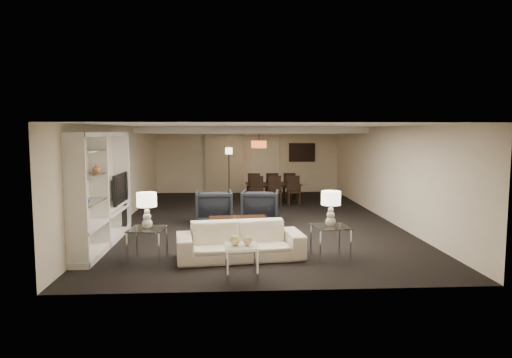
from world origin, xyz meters
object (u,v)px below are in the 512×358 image
at_px(marble_table, 242,261).
at_px(chair_nm, 275,191).
at_px(vase_blue, 85,199).
at_px(floor_speaker, 124,212).
at_px(coffee_table, 238,228).
at_px(side_table_left, 148,244).
at_px(armchair_left, 214,207).
at_px(vase_amber, 96,168).
at_px(armchair_right, 260,206).
at_px(television, 115,188).
at_px(dining_table, 273,193).
at_px(chair_nr, 294,191).
at_px(chair_fr, 289,186).
at_px(pendant_light, 259,144).
at_px(sofa, 240,241).
at_px(table_lamp_right, 331,209).
at_px(table_lamp_left, 147,211).
at_px(chair_nl, 256,191).
at_px(chair_fm, 271,186).
at_px(floor_lamp, 229,172).
at_px(side_table_right, 330,242).
at_px(chair_fl, 254,186).

xyz_separation_m(marble_table, chair_nm, (1.26, 7.11, 0.20)).
relative_size(vase_blue, floor_speaker, 0.19).
bearing_deg(coffee_table, side_table_left, -136.74).
xyz_separation_m(armchair_left, vase_amber, (-2.19, -2.55, 1.21)).
height_order(armchair_right, chair_nm, chair_nm).
xyz_separation_m(television, dining_table, (4.02, 4.63, -0.77)).
bearing_deg(coffee_table, marble_table, -90.00).
height_order(chair_nr, chair_fr, same).
xyz_separation_m(floor_speaker, chair_nr, (4.54, 3.52, -0.01)).
bearing_deg(television, armchair_left, -59.65).
height_order(pendant_light, sofa, pendant_light).
relative_size(armchair_left, table_lamp_right, 1.44).
xyz_separation_m(armchair_left, side_table_left, (-1.10, -3.30, -0.13)).
bearing_deg(table_lamp_left, side_table_left, 0.00).
height_order(floor_speaker, chair_nl, floor_speaker).
distance_m(marble_table, vase_amber, 3.62).
bearing_deg(chair_fm, floor_lamp, -32.57).
bearing_deg(chair_nr, marble_table, -104.31).
bearing_deg(sofa, armchair_left, 93.10).
distance_m(armchair_left, chair_nr, 3.66).
height_order(side_table_right, floor_lamp, floor_lamp).
relative_size(marble_table, television, 0.46).
relative_size(armchair_left, chair_nm, 1.01).
bearing_deg(marble_table, vase_blue, 159.01).
relative_size(armchair_left, armchair_right, 1.00).
bearing_deg(side_table_left, coffee_table, 43.26).
relative_size(floor_speaker, chair_fm, 1.01).
xyz_separation_m(table_lamp_left, chair_nm, (2.96, 6.01, -0.46)).
relative_size(vase_blue, chair_fl, 0.20).
xyz_separation_m(pendant_light, side_table_left, (-2.52, -7.25, -1.62)).
bearing_deg(side_table_left, vase_blue, -178.54).
bearing_deg(side_table_left, table_lamp_left, 0.00).
distance_m(pendant_light, chair_fm, 1.52).
relative_size(sofa, chair_nl, 2.48).
relative_size(pendant_light, chair_fl, 0.55).
bearing_deg(chair_nl, armchair_left, -107.56).
distance_m(chair_fm, floor_lamp, 1.76).
bearing_deg(television, dining_table, -40.97).
bearing_deg(dining_table, coffee_table, -106.59).
bearing_deg(chair_fr, marble_table, 77.05).
xyz_separation_m(pendant_light, sofa, (-0.82, -7.25, -1.58)).
distance_m(marble_table, chair_nm, 7.23).
xyz_separation_m(table_lamp_right, chair_fr, (0.16, 7.31, -0.46)).
relative_size(armchair_left, chair_fr, 1.01).
relative_size(television, chair_fl, 1.24).
bearing_deg(floor_speaker, marble_table, -53.39).
xyz_separation_m(sofa, table_lamp_right, (1.70, 0.00, 0.59)).
relative_size(vase_amber, chair_fr, 0.18).
bearing_deg(side_table_left, chair_nm, 63.81).
relative_size(chair_fl, floor_lamp, 0.53).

